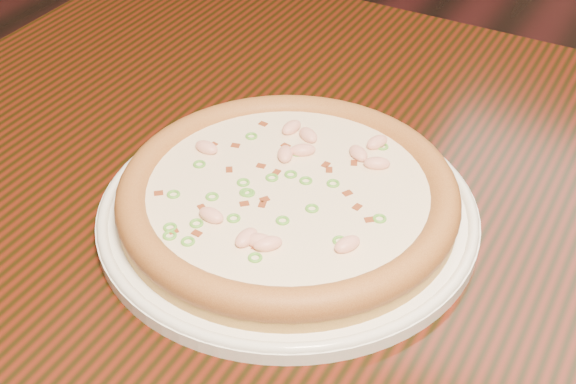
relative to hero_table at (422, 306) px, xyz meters
The scene contains 3 objects.
hero_table is the anchor object (origin of this frame).
plate 0.17m from the hero_table, 157.38° to the right, with size 0.34×0.34×0.02m.
pizza 0.18m from the hero_table, 157.42° to the right, with size 0.30×0.30×0.03m.
Camera 1 is at (0.06, -0.62, 1.21)m, focal length 50.00 mm.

